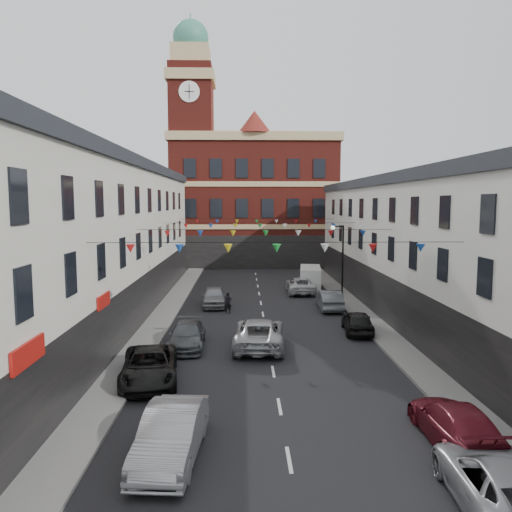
{
  "coord_description": "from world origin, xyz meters",
  "views": [
    {
      "loc": [
        -1.39,
        -26.45,
        7.82
      ],
      "look_at": [
        -0.46,
        9.12,
        4.02
      ],
      "focal_mm": 35.0,
      "sensor_mm": 36.0,
      "label": 1
    }
  ],
  "objects": [
    {
      "name": "civic_building",
      "position": [
        0.0,
        37.95,
        8.14
      ],
      "size": [
        20.6,
        13.3,
        18.5
      ],
      "color": "maroon",
      "rests_on": "ground"
    },
    {
      "name": "pedestrian",
      "position": [
        -2.46,
        8.31,
        0.75
      ],
      "size": [
        0.61,
        0.46,
        1.51
      ],
      "primitive_type": "imported",
      "rotation": [
        0.0,
        0.0,
        -0.19
      ],
      "color": "black",
      "rests_on": "ground"
    },
    {
      "name": "car_right_e",
      "position": [
        4.95,
        9.47,
        0.73
      ],
      "size": [
        1.65,
        4.47,
        1.46
      ],
      "primitive_type": "imported",
      "rotation": [
        0.0,
        0.0,
        3.12
      ],
      "color": "#53575B",
      "rests_on": "ground"
    },
    {
      "name": "car_right_f",
      "position": [
        3.6,
        16.23,
        0.7
      ],
      "size": [
        2.41,
        5.06,
        1.39
      ],
      "primitive_type": "imported",
      "rotation": [
        0.0,
        0.0,
        3.12
      ],
      "color": "#BCBEC1",
      "rests_on": "ground"
    },
    {
      "name": "terrace_left",
      "position": [
        -11.78,
        1.0,
        5.35
      ],
      "size": [
        8.4,
        56.0,
        10.7
      ],
      "color": "beige",
      "rests_on": "ground"
    },
    {
      "name": "car_right_c",
      "position": [
        5.5,
        -11.12,
        0.69
      ],
      "size": [
        1.97,
        4.8,
        1.39
      ],
      "primitive_type": "imported",
      "rotation": [
        0.0,
        0.0,
        3.14
      ],
      "color": "maroon",
      "rests_on": "ground"
    },
    {
      "name": "terrace_right",
      "position": [
        11.78,
        1.0,
        4.85
      ],
      "size": [
        8.4,
        56.0,
        9.7
      ],
      "color": "silver",
      "rests_on": "ground"
    },
    {
      "name": "car_left_c",
      "position": [
        -5.5,
        -5.17,
        0.71
      ],
      "size": [
        3.03,
        5.4,
        1.43
      ],
      "primitive_type": "imported",
      "rotation": [
        0.0,
        0.0,
        0.13
      ],
      "color": "black",
      "rests_on": "ground"
    },
    {
      "name": "car_left_d",
      "position": [
        -4.43,
        0.03,
        0.67
      ],
      "size": [
        1.99,
        4.64,
        1.33
      ],
      "primitive_type": "imported",
      "rotation": [
        0.0,
        0.0,
        0.03
      ],
      "color": "#474B4F",
      "rests_on": "ground"
    },
    {
      "name": "moving_car",
      "position": [
        -0.52,
        -0.03,
        0.79
      ],
      "size": [
        2.99,
        5.86,
        1.59
      ],
      "primitive_type": "imported",
      "rotation": [
        0.0,
        0.0,
        3.08
      ],
      "color": "#A0A3A7",
      "rests_on": "ground"
    },
    {
      "name": "street_lamp",
      "position": [
        6.55,
        14.0,
        3.9
      ],
      "size": [
        1.1,
        0.36,
        6.0
      ],
      "color": "black",
      "rests_on": "ground"
    },
    {
      "name": "distant_hill",
      "position": [
        -4.0,
        62.0,
        5.0
      ],
      "size": [
        40.0,
        14.0,
        10.0
      ],
      "primitive_type": "cube",
      "color": "#294621",
      "rests_on": "ground"
    },
    {
      "name": "car_left_b",
      "position": [
        -3.6,
        -11.83,
        0.78
      ],
      "size": [
        2.0,
        4.85,
        1.56
      ],
      "primitive_type": "imported",
      "rotation": [
        0.0,
        0.0,
        -0.07
      ],
      "color": "#9FA1A7",
      "rests_on": "ground"
    },
    {
      "name": "white_van",
      "position": [
        4.69,
        18.0,
        1.02
      ],
      "size": [
        2.32,
        4.81,
        2.05
      ],
      "primitive_type": "cube",
      "rotation": [
        0.0,
        0.0,
        -0.12
      ],
      "color": "silver",
      "rests_on": "ground"
    },
    {
      "name": "car_left_e",
      "position": [
        -3.6,
        10.84,
        0.75
      ],
      "size": [
        2.03,
        4.48,
        1.49
      ],
      "primitive_type": "imported",
      "rotation": [
        0.0,
        0.0,
        0.06
      ],
      "color": "gray",
      "rests_on": "ground"
    },
    {
      "name": "car_right_b",
      "position": [
        5.12,
        -14.72,
        0.72
      ],
      "size": [
        2.83,
        5.38,
        1.44
      ],
      "primitive_type": "imported",
      "rotation": [
        0.0,
        0.0,
        3.06
      ],
      "color": "gray",
      "rests_on": "ground"
    },
    {
      "name": "car_right_d",
      "position": [
        5.5,
        2.76,
        0.69
      ],
      "size": [
        1.96,
        4.15,
        1.37
      ],
      "primitive_type": "imported",
      "rotation": [
        0.0,
        0.0,
        3.06
      ],
      "color": "black",
      "rests_on": "ground"
    },
    {
      "name": "clock_tower",
      "position": [
        -7.5,
        35.0,
        14.93
      ],
      "size": [
        5.6,
        5.6,
        30.0
      ],
      "color": "maroon",
      "rests_on": "ground"
    },
    {
      "name": "pavement_right",
      "position": [
        6.9,
        2.0,
        0.07
      ],
      "size": [
        1.8,
        64.0,
        0.15
      ],
      "primitive_type": "cube",
      "color": "#605E5B",
      "rests_on": "ground"
    },
    {
      "name": "ground",
      "position": [
        0.0,
        0.0,
        0.0
      ],
      "size": [
        160.0,
        160.0,
        0.0
      ],
      "primitive_type": "plane",
      "color": "black",
      "rests_on": "ground"
    },
    {
      "name": "pavement_left",
      "position": [
        -6.9,
        2.0,
        0.07
      ],
      "size": [
        1.8,
        64.0,
        0.15
      ],
      "primitive_type": "cube",
      "color": "#605E5B",
      "rests_on": "ground"
    }
  ]
}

